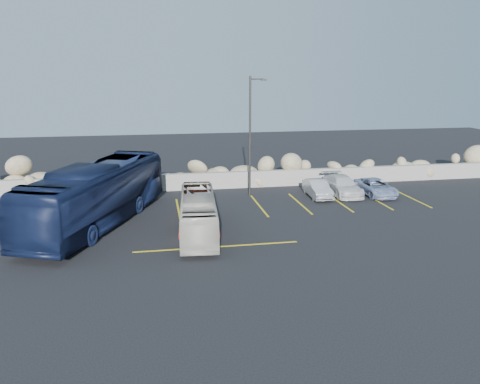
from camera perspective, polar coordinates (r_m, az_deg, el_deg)
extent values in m
plane|color=black|center=(22.73, -0.23, -6.72)|extent=(90.00, 90.00, 0.00)
cube|color=gray|center=(33.96, -3.80, 1.37)|extent=(60.00, 0.40, 1.20)
cube|color=gold|center=(29.08, -7.53, -2.12)|extent=(0.12, 5.00, 0.01)
cube|color=gold|center=(29.74, 2.33, -1.64)|extent=(0.12, 5.00, 0.01)
cube|color=gold|center=(30.43, 7.30, -1.38)|extent=(0.12, 5.00, 0.01)
cube|color=gold|center=(31.30, 11.85, -1.14)|extent=(0.12, 5.00, 0.01)
cube|color=gold|center=(32.36, 16.12, -0.90)|extent=(0.12, 5.00, 0.01)
cube|color=gold|center=(33.58, 20.10, -0.67)|extent=(0.12, 5.00, 0.01)
cube|color=gold|center=(22.77, -2.81, -6.68)|extent=(8.00, 0.12, 0.01)
cylinder|color=#302D2B|center=(31.31, 1.22, 6.63)|extent=(0.14, 0.14, 8.00)
cylinder|color=#302D2B|center=(31.13, 2.09, 13.60)|extent=(0.90, 0.08, 0.08)
cube|color=#302D2B|center=(31.23, 2.92, 13.50)|extent=(0.35, 0.18, 0.12)
imported|color=beige|center=(24.42, -5.13, -2.68)|extent=(2.34, 7.66, 2.10)
imported|color=#111A38|center=(26.82, -16.99, -0.28)|extent=(7.23, 12.38, 3.40)
imported|color=#A1A1A5|center=(32.06, 9.45, 0.41)|extent=(1.38, 3.60, 1.17)
imported|color=silver|center=(33.08, 12.34, 0.79)|extent=(1.78, 4.38, 1.27)
imported|color=#8293B9|center=(33.49, 16.20, 0.57)|extent=(1.93, 4.02, 1.11)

